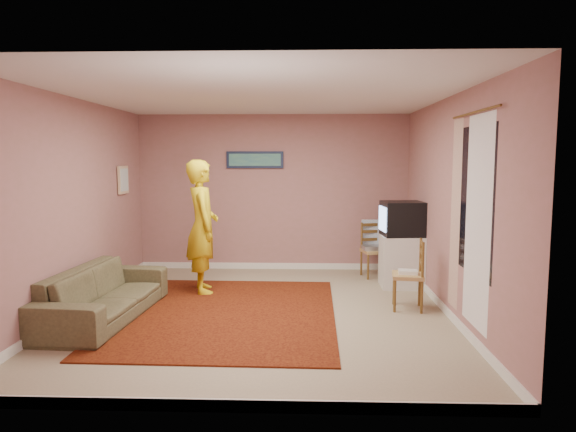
{
  "coord_description": "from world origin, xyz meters",
  "views": [
    {
      "loc": [
        0.54,
        -6.09,
        1.87
      ],
      "look_at": [
        0.32,
        0.6,
        1.12
      ],
      "focal_mm": 32.0,
      "sensor_mm": 36.0,
      "label": 1
    }
  ],
  "objects_px": {
    "tv_cabinet": "(401,261)",
    "person": "(202,227)",
    "chair_a": "(375,244)",
    "chair_b": "(408,267)",
    "sofa": "(104,293)",
    "crt_tv": "(402,219)"
  },
  "relations": [
    {
      "from": "tv_cabinet",
      "to": "person",
      "type": "xyz_separation_m",
      "value": [
        -2.84,
        -0.4,
        0.55
      ]
    },
    {
      "from": "tv_cabinet",
      "to": "person",
      "type": "distance_m",
      "value": 2.92
    },
    {
      "from": "chair_a",
      "to": "person",
      "type": "distance_m",
      "value": 2.76
    },
    {
      "from": "chair_b",
      "to": "person",
      "type": "distance_m",
      "value": 2.83
    },
    {
      "from": "chair_a",
      "to": "sofa",
      "type": "bearing_deg",
      "value": -160.21
    },
    {
      "from": "sofa",
      "to": "chair_b",
      "type": "bearing_deg",
      "value": -77.97
    },
    {
      "from": "tv_cabinet",
      "to": "sofa",
      "type": "bearing_deg",
      "value": -156.17
    },
    {
      "from": "crt_tv",
      "to": "chair_b",
      "type": "height_order",
      "value": "crt_tv"
    },
    {
      "from": "crt_tv",
      "to": "sofa",
      "type": "bearing_deg",
      "value": -160.91
    },
    {
      "from": "chair_a",
      "to": "person",
      "type": "height_order",
      "value": "person"
    },
    {
      "from": "person",
      "to": "chair_a",
      "type": "bearing_deg",
      "value": -86.01
    },
    {
      "from": "crt_tv",
      "to": "person",
      "type": "xyz_separation_m",
      "value": [
        -2.83,
        -0.4,
        -0.08
      ]
    },
    {
      "from": "tv_cabinet",
      "to": "person",
      "type": "relative_size",
      "value": 0.41
    },
    {
      "from": "crt_tv",
      "to": "chair_a",
      "type": "relative_size",
      "value": 1.34
    },
    {
      "from": "tv_cabinet",
      "to": "chair_a",
      "type": "bearing_deg",
      "value": 116.61
    },
    {
      "from": "crt_tv",
      "to": "person",
      "type": "distance_m",
      "value": 2.86
    },
    {
      "from": "person",
      "to": "chair_b",
      "type": "bearing_deg",
      "value": -122.98
    },
    {
      "from": "tv_cabinet",
      "to": "sofa",
      "type": "height_order",
      "value": "tv_cabinet"
    },
    {
      "from": "person",
      "to": "tv_cabinet",
      "type": "bearing_deg",
      "value": -99.76
    },
    {
      "from": "chair_b",
      "to": "crt_tv",
      "type": "bearing_deg",
      "value": -178.29
    },
    {
      "from": "sofa",
      "to": "chair_a",
      "type": "bearing_deg",
      "value": -52.78
    },
    {
      "from": "crt_tv",
      "to": "chair_a",
      "type": "xyz_separation_m",
      "value": [
        -0.3,
        0.61,
        -0.48
      ]
    }
  ]
}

